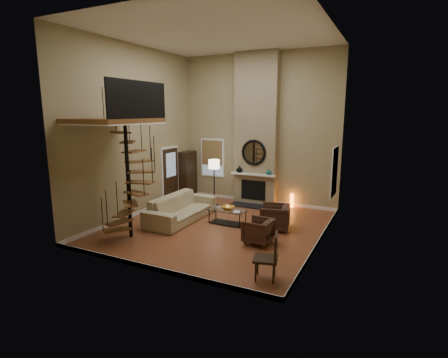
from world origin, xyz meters
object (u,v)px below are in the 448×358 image
at_px(coffee_table, 227,215).
at_px(sofa, 181,208).
at_px(side_chair, 270,255).
at_px(floor_lamp, 214,168).
at_px(accent_lamp, 292,201).
at_px(armchair_near, 277,217).
at_px(armchair_far, 260,231).
at_px(hutch, 188,174).

bearing_deg(coffee_table, sofa, -169.13).
bearing_deg(side_chair, coffee_table, 129.30).
xyz_separation_m(floor_lamp, side_chair, (3.67, -4.52, -0.89)).
xyz_separation_m(floor_lamp, accent_lamp, (2.62, 1.05, -1.16)).
bearing_deg(armchair_near, floor_lamp, -129.49).
height_order(sofa, armchair_far, sofa).
height_order(coffee_table, side_chair, side_chair).
distance_m(armchair_near, coffee_table, 1.55).
relative_size(armchair_near, side_chair, 0.83).
bearing_deg(sofa, floor_lamp, -5.17).
bearing_deg(accent_lamp, hutch, -175.39).
distance_m(sofa, side_chair, 4.61).
bearing_deg(floor_lamp, sofa, -94.72).
distance_m(hutch, armchair_near, 4.97).
bearing_deg(accent_lamp, side_chair, -79.29).
relative_size(hutch, side_chair, 1.79).
bearing_deg(floor_lamp, hutch, 155.66).
distance_m(armchair_far, side_chair, 1.93).
height_order(floor_lamp, side_chair, floor_lamp).
bearing_deg(side_chair, sofa, 146.11).
bearing_deg(hutch, coffee_table, -39.25).
bearing_deg(sofa, coffee_table, -79.57).
bearing_deg(armchair_far, hutch, -124.37).
bearing_deg(accent_lamp, coffee_table, -115.42).
distance_m(sofa, accent_lamp, 4.09).
xyz_separation_m(armchair_far, coffee_table, (-1.50, 1.13, -0.07)).
xyz_separation_m(armchair_near, coffee_table, (-1.53, -0.21, -0.07)).
distance_m(hutch, sofa, 3.06).
distance_m(hutch, armchair_far, 5.65).
bearing_deg(armchair_near, side_chair, 2.06).
height_order(sofa, armchair_near, sofa).
bearing_deg(accent_lamp, armchair_far, -86.85).
height_order(armchair_near, side_chair, side_chair).
distance_m(sofa, armchair_near, 3.06).
height_order(floor_lamp, accent_lamp, floor_lamp).
height_order(hutch, coffee_table, hutch).
bearing_deg(side_chair, armchair_near, 104.70).
bearing_deg(floor_lamp, armchair_far, -44.58).
distance_m(accent_lamp, side_chair, 5.67).
distance_m(floor_lamp, side_chair, 5.89).
xyz_separation_m(coffee_table, accent_lamp, (1.29, 2.71, -0.03)).
height_order(sofa, accent_lamp, sofa).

